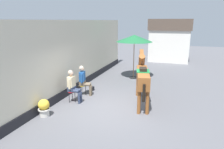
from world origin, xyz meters
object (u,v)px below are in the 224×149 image
seated_visitor_far (84,79)px  saddled_horse_center (142,76)px  satchel_bag (92,89)px  cafe_parasol (134,39)px  seated_visitor_near (73,85)px  flower_planter_near (44,107)px

seated_visitor_far → saddled_horse_center: 2.74m
satchel_bag → cafe_parasol: bearing=-16.9°
saddled_horse_center → satchel_bag: saddled_horse_center is taller
seated_visitor_near → flower_planter_near: (-0.35, -1.53, -0.44)m
saddled_horse_center → satchel_bag: bearing=165.2°
seated_visitor_far → saddled_horse_center: bearing=-1.2°
saddled_horse_center → satchel_bag: 2.90m
flower_planter_near → saddled_horse_center: bearing=37.5°
seated_visitor_near → cafe_parasol: (1.56, 4.50, 1.59)m
flower_planter_near → satchel_bag: flower_planter_near is taller
seated_visitor_far → flower_planter_near: (-0.39, -2.44, -0.44)m
seated_visitor_near → seated_visitor_far: same height
seated_visitor_far → satchel_bag: (0.11, 0.64, -0.68)m
seated_visitor_far → satchel_bag: seated_visitor_far is taller
cafe_parasol → satchel_bag: cafe_parasol is taller
seated_visitor_near → seated_visitor_far: bearing=87.1°
seated_visitor_near → flower_planter_near: 1.63m
seated_visitor_near → saddled_horse_center: size_ratio=0.47×
cafe_parasol → flower_planter_near: bearing=-107.5°
satchel_bag → seated_visitor_near: bearing=-177.1°
seated_visitor_near → cafe_parasol: bearing=70.9°
seated_visitor_near → cafe_parasol: size_ratio=0.54×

